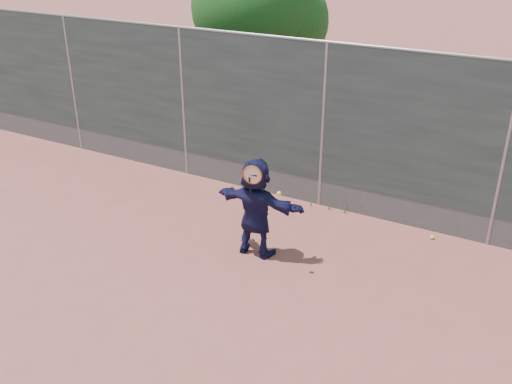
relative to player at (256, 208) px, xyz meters
The scene contains 7 objects.
ground 1.65m from the player, 81.96° to the right, with size 80.00×80.00×0.00m, color #9E4C42.
player is the anchor object (origin of this frame).
ball_ground 3.07m from the player, 37.08° to the left, with size 0.07×0.07×0.07m, color #DFED34.
fence 2.22m from the player, 84.45° to the left, with size 20.00×0.06×3.03m.
swing_action 0.65m from the player, 65.16° to the right, with size 0.66×0.20×0.51m.
tree_left 6.15m from the player, 117.31° to the left, with size 3.15×3.00×4.53m.
weed_clump 2.13m from the player, 75.77° to the left, with size 0.68×0.07×0.30m.
Camera 1 is at (3.59, -5.42, 4.81)m, focal length 40.00 mm.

